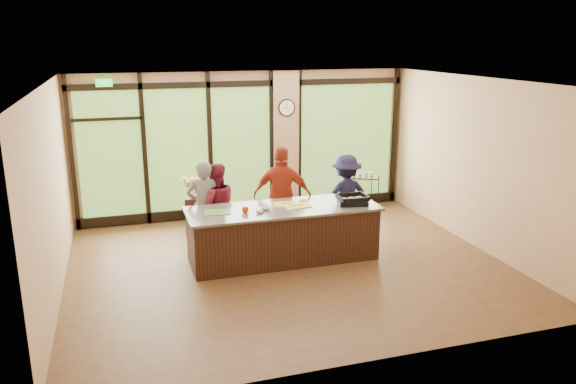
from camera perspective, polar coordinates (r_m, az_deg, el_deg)
floor at (r=9.36m, az=0.02°, el=-7.48°), size 7.00×7.00×0.00m
ceiling at (r=8.65m, az=0.03°, el=11.15°), size 7.00×7.00×0.00m
back_wall at (r=11.72m, az=-4.31°, el=4.83°), size 7.00×0.00×7.00m
left_wall at (r=8.57m, az=-22.95°, el=-0.31°), size 0.00×6.00×6.00m
right_wall at (r=10.44m, az=18.73°, el=2.74°), size 0.00×6.00×6.00m
window_wall at (r=11.74m, az=-3.47°, el=4.33°), size 6.90×0.12×3.00m
island_base at (r=9.47m, az=-0.51°, el=-4.36°), size 3.10×1.00×0.88m
countertop at (r=9.32m, az=-0.52°, el=-1.69°), size 3.20×1.10×0.04m
wall_clock at (r=11.70m, az=-0.14°, el=8.56°), size 0.36×0.04×0.36m
cook_left at (r=9.85m, az=-8.53°, el=-1.45°), size 0.64×0.46×1.63m
cook_midleft at (r=9.95m, az=-7.32°, el=-1.46°), size 0.76×0.60×1.55m
cook_midright at (r=10.07m, az=-0.56°, el=-0.39°), size 1.14×0.83×1.80m
cook_right at (r=10.51m, az=5.89°, el=-0.43°), size 1.03×0.61×1.58m
roasting_pan at (r=9.55m, az=6.57°, el=-0.98°), size 0.55×0.47×0.09m
mixing_bowl at (r=9.57m, az=6.46°, el=-0.97°), size 0.41×0.41×0.08m
cutting_board_left at (r=9.11m, az=-7.24°, el=-2.07°), size 0.42×0.32×0.01m
cutting_board_center at (r=9.48m, az=-0.18°, el=-1.23°), size 0.44×0.35×0.01m
cutting_board_right at (r=9.39m, az=0.85°, el=-1.41°), size 0.49×0.39×0.01m
prep_bowl_near at (r=9.19m, az=-2.28°, el=-1.66°), size 0.21×0.21×0.05m
prep_bowl_mid at (r=9.03m, az=-2.90°, el=-2.03°), size 0.16×0.16×0.04m
prep_bowl_far at (r=9.66m, az=1.49°, el=-0.86°), size 0.15×0.15×0.03m
red_ramekin at (r=9.04m, az=-4.37°, el=-1.87°), size 0.12×0.12×0.09m
flower_stand at (r=10.94m, az=-9.35°, el=-2.31°), size 0.43×0.43×0.71m
flower_vase at (r=10.80m, az=-9.46°, el=0.11°), size 0.29×0.29×0.25m
bar_cart at (r=12.10m, az=7.58°, el=0.34°), size 0.74×0.60×0.88m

